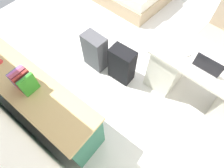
% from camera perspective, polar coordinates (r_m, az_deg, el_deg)
% --- Properties ---
extents(ground_plane, '(5.64, 5.64, 0.00)m').
position_cam_1_polar(ground_plane, '(3.35, 6.59, 10.92)').
color(ground_plane, silver).
extents(desk, '(1.47, 0.74, 0.74)m').
position_cam_1_polar(desk, '(2.71, 26.25, 0.46)').
color(desk, silver).
rests_on(desk, ground_plane).
extents(office_chair, '(0.52, 0.52, 0.94)m').
position_cam_1_polar(office_chair, '(3.33, 29.55, 12.54)').
color(office_chair, black).
rests_on(office_chair, ground_plane).
extents(credenza, '(1.80, 0.48, 0.78)m').
position_cam_1_polar(credenza, '(2.47, -21.86, -4.89)').
color(credenza, '#2D7056').
rests_on(credenza, ground_plane).
extents(suitcase_black, '(0.36, 0.22, 0.59)m').
position_cam_1_polar(suitcase_black, '(2.72, 3.08, 5.92)').
color(suitcase_black, black).
rests_on(suitcase_black, ground_plane).
extents(suitcase_spare_grey, '(0.37, 0.24, 0.60)m').
position_cam_1_polar(suitcase_spare_grey, '(2.89, -5.29, 10.00)').
color(suitcase_spare_grey, '#4C4C51').
rests_on(suitcase_spare_grey, ground_plane).
extents(laptop, '(0.32, 0.24, 0.21)m').
position_cam_1_polar(laptop, '(2.35, 27.70, 5.16)').
color(laptop, '#B7B7BC').
rests_on(laptop, desk).
extents(computer_mouse, '(0.07, 0.10, 0.03)m').
position_cam_1_polar(computer_mouse, '(2.42, 22.64, 8.70)').
color(computer_mouse, white).
rests_on(computer_mouse, desk).
extents(book_row, '(0.23, 0.17, 0.24)m').
position_cam_1_polar(book_row, '(2.06, -25.90, 1.11)').
color(book_row, '#339029').
rests_on(book_row, credenza).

